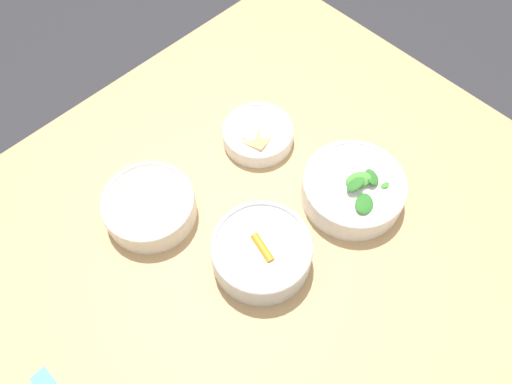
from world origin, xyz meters
name	(u,v)px	position (x,y,z in m)	size (l,w,h in m)	color
ground_plane	(273,339)	(0.00, 0.00, 0.00)	(10.00, 10.00, 0.00)	#2D2D33
dining_table	(282,256)	(0.00, 0.00, 0.66)	(1.07, 1.09, 0.77)	tan
bowl_carrots	(261,252)	(-0.01, 0.07, 0.81)	(0.18, 0.18, 0.07)	silver
bowl_greens	(353,188)	(-0.04, -0.15, 0.80)	(0.20, 0.20, 0.08)	white
bowl_beans_hotdog	(150,207)	(0.21, 0.15, 0.80)	(0.17, 0.17, 0.05)	silver
bowl_cookies	(258,134)	(0.19, -0.11, 0.79)	(0.15, 0.15, 0.04)	white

